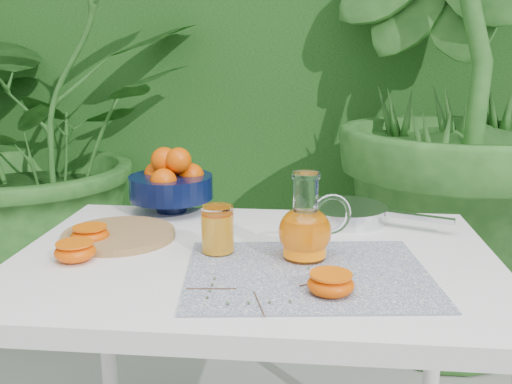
# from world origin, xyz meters

# --- Properties ---
(hedge_backdrop) EXTENTS (8.00, 1.65, 2.50)m
(hedge_backdrop) POSITION_xyz_m (0.06, 2.06, 1.19)
(hedge_backdrop) COLOR #154614
(hedge_backdrop) RESTS_ON ground
(potted_plant_left) EXTENTS (2.22, 2.22, 1.59)m
(potted_plant_left) POSITION_xyz_m (-1.02, 1.30, 0.79)
(potted_plant_left) COLOR #24581E
(potted_plant_left) RESTS_ON ground
(potted_plant_right) EXTENTS (2.72, 2.72, 2.02)m
(potted_plant_right) POSITION_xyz_m (0.70, 1.19, 1.01)
(potted_plant_right) COLOR #24581E
(potted_plant_right) RESTS_ON ground
(white_table) EXTENTS (1.00, 0.70, 0.75)m
(white_table) POSITION_xyz_m (0.09, -0.00, 0.67)
(white_table) COLOR white
(white_table) RESTS_ON ground
(placemat) EXTENTS (0.50, 0.41, 0.00)m
(placemat) POSITION_xyz_m (0.20, -0.10, 0.75)
(placemat) COLOR #0E1A4F
(placemat) RESTS_ON white_table
(cutting_board) EXTENTS (0.29, 0.29, 0.02)m
(cutting_board) POSITION_xyz_m (-0.23, 0.07, 0.76)
(cutting_board) COLOR #987045
(cutting_board) RESTS_ON white_table
(fruit_bowl) EXTENTS (0.24, 0.24, 0.17)m
(fruit_bowl) POSITION_xyz_m (-0.16, 0.31, 0.83)
(fruit_bowl) COLOR black
(fruit_bowl) RESTS_ON white_table
(juice_pitcher) EXTENTS (0.16, 0.14, 0.18)m
(juice_pitcher) POSITION_xyz_m (0.19, -0.02, 0.82)
(juice_pitcher) COLOR white
(juice_pitcher) RESTS_ON white_table
(juice_tumbler) EXTENTS (0.08, 0.08, 0.10)m
(juice_tumbler) POSITION_xyz_m (0.01, -0.01, 0.80)
(juice_tumbler) COLOR white
(juice_tumbler) RESTS_ON white_table
(saute_pan) EXTENTS (0.39, 0.27, 0.04)m
(saute_pan) POSITION_xyz_m (0.29, 0.26, 0.77)
(saute_pan) COLOR silver
(saute_pan) RESTS_ON white_table
(orange_halves) EXTENTS (0.61, 0.31, 0.04)m
(orange_halves) POSITION_xyz_m (-0.10, -0.08, 0.77)
(orange_halves) COLOR #ED5902
(orange_halves) RESTS_ON white_table
(thyme_sprigs) EXTENTS (0.30, 0.21, 0.01)m
(thyme_sprigs) POSITION_xyz_m (0.13, -0.19, 0.76)
(thyme_sprigs) COLOR brown
(thyme_sprigs) RESTS_ON white_table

